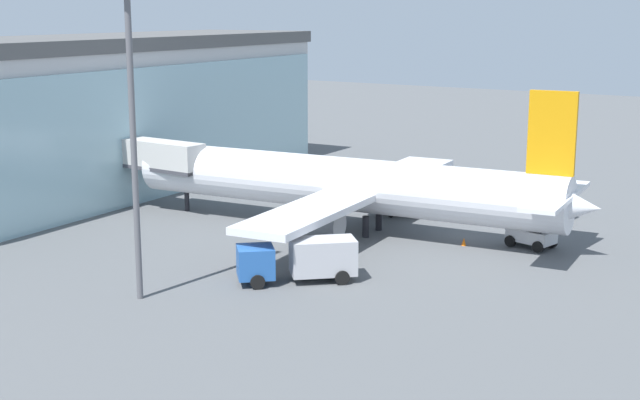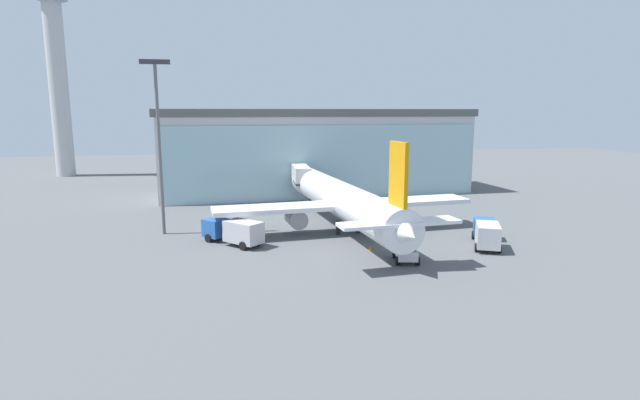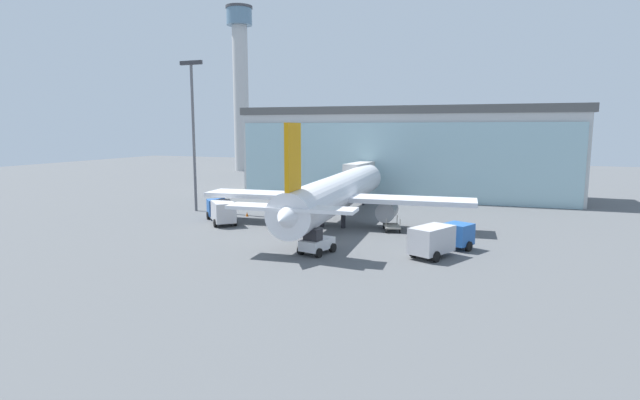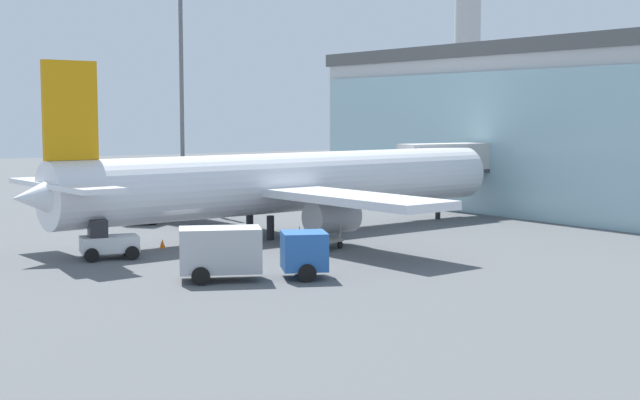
# 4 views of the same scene
# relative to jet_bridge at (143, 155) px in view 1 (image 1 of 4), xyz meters

# --- Properties ---
(ground) EXTENTS (240.00, 240.00, 0.00)m
(ground) POSITION_rel_jet_bridge_xyz_m (4.32, -27.31, -4.51)
(ground) COLOR #545659
(terminal_building) EXTENTS (52.81, 16.79, 14.17)m
(terminal_building) POSITION_rel_jet_bridge_xyz_m (4.32, 8.71, 2.57)
(terminal_building) COLOR #BABABA
(terminal_building) RESTS_ON ground
(jet_bridge) EXTENTS (2.81, 12.26, 5.89)m
(jet_bridge) POSITION_rel_jet_bridge_xyz_m (0.00, 0.00, 0.00)
(jet_bridge) COLOR beige
(jet_bridge) RESTS_ON ground
(apron_light_mast) EXTENTS (3.20, 0.40, 19.34)m
(apron_light_mast) POSITION_rel_jet_bridge_xyz_m (-18.18, -16.81, 6.92)
(apron_light_mast) COLOR #59595E
(apron_light_mast) RESTS_ON ground
(airplane) EXTENTS (30.53, 38.19, 11.27)m
(airplane) POSITION_rel_jet_bridge_xyz_m (2.31, -18.62, -0.95)
(airplane) COLOR silver
(airplane) RESTS_ON ground
(catering_truck) EXTENTS (6.55, 6.87, 2.65)m
(catering_truck) POSITION_rel_jet_bridge_xyz_m (-10.37, -22.93, -3.04)
(catering_truck) COLOR #2659A5
(catering_truck) RESTS_ON ground
(fuel_truck) EXTENTS (5.03, 7.56, 2.65)m
(fuel_truck) POSITION_rel_jet_bridge_xyz_m (15.26, -28.69, -3.04)
(fuel_truck) COLOR #2659A5
(fuel_truck) RESTS_ON ground
(baggage_cart) EXTENTS (2.48, 3.18, 1.50)m
(baggage_cart) POSITION_rel_jet_bridge_xyz_m (9.01, -20.25, -4.01)
(baggage_cart) COLOR #9E998C
(baggage_cart) RESTS_ON ground
(pushback_tug) EXTENTS (2.75, 3.51, 2.30)m
(pushback_tug) POSITION_rel_jet_bridge_xyz_m (5.17, -32.27, -3.53)
(pushback_tug) COLOR silver
(pushback_tug) RESTS_ON ground
(safety_cone_nose) EXTENTS (0.36, 0.36, 0.55)m
(safety_cone_nose) POSITION_rel_jet_bridge_xyz_m (3.01, -27.97, -4.23)
(safety_cone_nose) COLOR orange
(safety_cone_nose) RESTS_ON ground
(safety_cone_wingtip) EXTENTS (0.36, 0.36, 0.55)m
(safety_cone_wingtip) POSITION_rel_jet_bridge_xyz_m (-9.75, -18.12, -4.23)
(safety_cone_wingtip) COLOR orange
(safety_cone_wingtip) RESTS_ON ground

